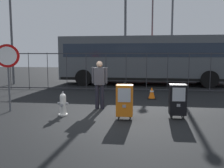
{
  "coord_description": "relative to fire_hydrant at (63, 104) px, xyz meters",
  "views": [
    {
      "loc": [
        1.22,
        -7.09,
        1.88
      ],
      "look_at": [
        0.3,
        1.2,
        0.9
      ],
      "focal_mm": 39.79,
      "sensor_mm": 36.0,
      "label": 1
    }
  ],
  "objects": [
    {
      "name": "street_light_far_right",
      "position": [
        1.49,
        7.6,
        4.29
      ],
      "size": [
        0.32,
        0.32,
        8.12
      ],
      "color": "#4C4F54",
      "rests_on": "ground_plane"
    },
    {
      "name": "newspaper_box_secondary",
      "position": [
        3.48,
        0.03,
        0.22
      ],
      "size": [
        0.48,
        0.42,
        1.02
      ],
      "color": "black",
      "rests_on": "ground_plane"
    },
    {
      "name": "traffic_cone",
      "position": [
        2.89,
        3.29,
        -0.09
      ],
      "size": [
        0.36,
        0.36,
        0.53
      ],
      "color": "black",
      "rests_on": "ground_plane"
    },
    {
      "name": "newspaper_box_primary",
      "position": [
        1.93,
        -0.26,
        0.22
      ],
      "size": [
        0.48,
        0.42,
        1.02
      ],
      "color": "black",
      "rests_on": "ground_plane"
    },
    {
      "name": "pedestrian",
      "position": [
        0.98,
        1.07,
        0.6
      ],
      "size": [
        0.55,
        0.22,
        1.67
      ],
      "color": "black",
      "rests_on": "ground_plane"
    },
    {
      "name": "street_light_far_left",
      "position": [
        3.41,
        14.9,
        4.09
      ],
      "size": [
        0.32,
        0.32,
        7.74
      ],
      "color": "#4C4F54",
      "rests_on": "ground_plane"
    },
    {
      "name": "fire_hydrant",
      "position": [
        0.0,
        0.0,
        0.0
      ],
      "size": [
        0.33,
        0.32,
        0.75
      ],
      "color": "silver",
      "rests_on": "ground_plane"
    },
    {
      "name": "fence_barrier",
      "position": [
        1.13,
        5.53,
        0.67
      ],
      "size": [
        18.03,
        0.04,
        2.0
      ],
      "color": "#2D2D33",
      "rests_on": "ground_plane"
    },
    {
      "name": "bus_near",
      "position": [
        2.68,
        8.53,
        1.36
      ],
      "size": [
        10.57,
        3.03,
        3.0
      ],
      "rotation": [
        0.0,
        0.0,
        -0.03
      ],
      "color": "#4C5156",
      "rests_on": "ground_plane"
    },
    {
      "name": "street_light_near_left",
      "position": [
        -5.71,
        7.73,
        4.21
      ],
      "size": [
        0.32,
        0.32,
        7.98
      ],
      "color": "#4C4F54",
      "rests_on": "ground_plane"
    },
    {
      "name": "street_light_near_right",
      "position": [
        4.65,
        11.25,
        4.12
      ],
      "size": [
        0.32,
        0.32,
        7.8
      ],
      "color": "#4C4F54",
      "rests_on": "ground_plane"
    },
    {
      "name": "stop_sign",
      "position": [
        -1.94,
        0.36,
        1.25
      ],
      "size": [
        0.71,
        0.31,
        2.23
      ],
      "color": "#4C4F54",
      "rests_on": "ground_plane"
    },
    {
      "name": "bus_far",
      "position": [
        3.86,
        13.53,
        1.36
      ],
      "size": [
        10.65,
        3.38,
        3.0
      ],
      "rotation": [
        0.0,
        0.0,
        0.07
      ],
      "color": "red",
      "rests_on": "ground_plane"
    },
    {
      "name": "ground_plane",
      "position": [
        1.13,
        -0.28,
        -0.35
      ],
      "size": [
        60.0,
        60.0,
        0.0
      ],
      "primitive_type": "plane",
      "color": "black"
    }
  ]
}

